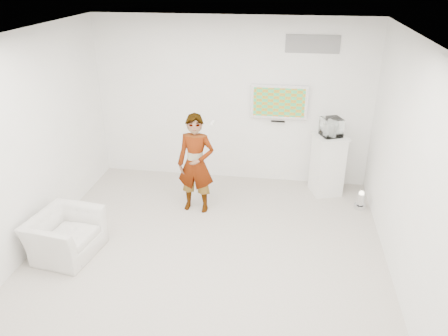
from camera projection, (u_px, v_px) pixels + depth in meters
The scene contains 10 objects.
room at pixel (206, 156), 5.64m from camera, with size 5.01×5.01×3.00m.
tv at pixel (279, 102), 7.70m from camera, with size 1.00×0.08×0.60m, color silver.
logo_decal at pixel (313, 44), 7.24m from camera, with size 0.90×0.02×0.30m, color slate.
person at pixel (196, 164), 7.04m from camera, with size 0.61×0.40×1.66m, color silver.
armchair at pixel (65, 235), 6.12m from camera, with size 0.93×0.82×0.61m, color silver.
pedestal at pixel (327, 165), 7.70m from camera, with size 0.53×0.53×1.09m, color white.
floor_uplight at pixel (361, 200), 7.34m from camera, with size 0.20×0.20×0.31m, color silver.
vitrine at pixel (331, 127), 7.41m from camera, with size 0.31×0.31×0.31m, color white.
console at pixel (331, 130), 7.43m from camera, with size 0.05×0.15×0.21m, color white.
wii_remote at pixel (213, 123), 6.84m from camera, with size 0.04×0.16×0.04m, color white.
Camera 1 is at (1.00, -5.08, 3.75)m, focal length 35.00 mm.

